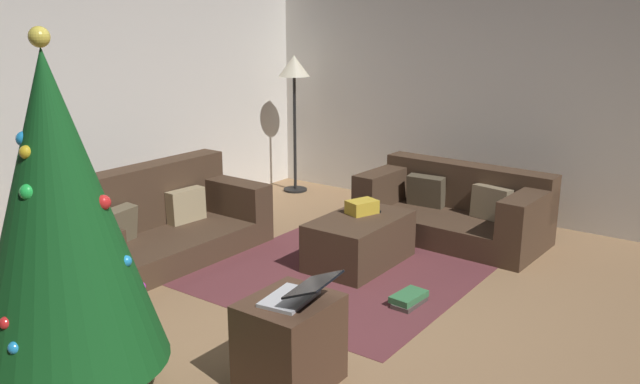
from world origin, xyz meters
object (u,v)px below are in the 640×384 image
couch_right (456,209)px  gift_box (362,207)px  couch_left (155,224)px  tv_remote (374,210)px  christmas_tree (59,214)px  book_stack (409,299)px  laptop (298,293)px  ottoman (360,241)px  corner_lamp (294,76)px  side_table (290,343)px

couch_right → gift_box: (-1.02, 0.41, 0.19)m
couch_left → tv_remote: bearing=126.9°
christmas_tree → book_stack: christmas_tree is taller
laptop → book_stack: size_ratio=1.33×
ottoman → couch_right: bearing=-17.4°
gift_box → tv_remote: size_ratio=1.55×
tv_remote → ottoman: bearing=-150.9°
couch_right → christmas_tree: (-3.75, 0.49, 0.81)m
tv_remote → corner_lamp: size_ratio=0.10×
couch_right → ottoman: bearing=75.1°
book_stack → corner_lamp: corner_lamp is taller
couch_right → gift_box: 1.11m
gift_box → couch_right: bearing=-21.7°
tv_remote → book_stack: size_ratio=0.51×
ottoman → laptop: 1.98m
side_table → book_stack: size_ratio=1.68×
couch_left → gift_box: 1.80m
book_stack → corner_lamp: (2.02, 2.63, 1.32)m
couch_left → tv_remote: 1.90m
book_stack → tv_remote: bearing=46.5°
couch_left → ottoman: bearing=120.7°
couch_left → gift_box: (1.00, -1.49, 0.18)m
tv_remote → side_table: size_ratio=0.31×
tv_remote → corner_lamp: bearing=82.4°
couch_left → christmas_tree: size_ratio=0.94×
ottoman → gift_box: (0.11, 0.05, 0.26)m
christmas_tree → side_table: 1.41m
laptop → book_stack: 1.43m
book_stack → christmas_tree: bearing=158.1°
tv_remote → laptop: 2.17m
couch_left → couch_right: (2.02, -1.89, -0.02)m
ottoman → book_stack: 0.89m
tv_remote → couch_right: bearing=5.3°
christmas_tree → corner_lamp: christmas_tree is taller
ottoman → book_stack: size_ratio=3.00×
tv_remote → couch_left: bearing=153.4°
ottoman → laptop: laptop is taller
couch_right → tv_remote: bearing=70.5°
gift_box → tv_remote: gift_box is taller
couch_left → couch_right: 2.77m
book_stack → side_table: bearing=178.1°
gift_box → side_table: 2.07m
couch_right → tv_remote: couch_right is taller
couch_right → book_stack: 1.66m
couch_left → side_table: couch_left is taller
gift_box → side_table: (-1.92, -0.74, -0.20)m
ottoman → corner_lamp: corner_lamp is taller
couch_right → corner_lamp: size_ratio=1.08×
couch_right → tv_remote: size_ratio=10.81×
book_stack → laptop: bearing=-179.4°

